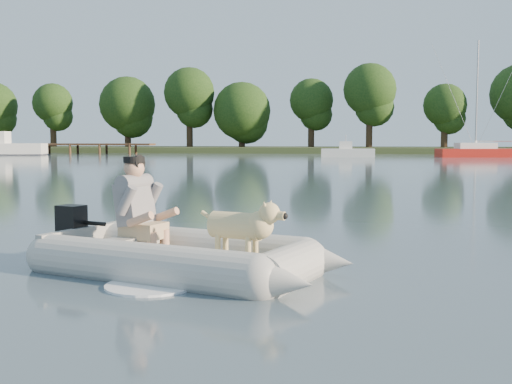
% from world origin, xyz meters
% --- Properties ---
extents(water, '(160.00, 160.00, 0.00)m').
position_xyz_m(water, '(0.00, 0.00, 0.00)').
color(water, slate).
rests_on(water, ground).
extents(shore_bank, '(160.00, 12.00, 0.70)m').
position_xyz_m(shore_bank, '(0.00, 62.00, 0.25)').
color(shore_bank, '#47512D').
rests_on(shore_bank, water).
extents(dock, '(18.00, 2.00, 1.04)m').
position_xyz_m(dock, '(-26.00, 52.00, 0.52)').
color(dock, '#4C331E').
rests_on(dock, water).
extents(treeline, '(90.74, 7.35, 9.27)m').
position_xyz_m(treeline, '(7.44, 61.06, 5.28)').
color(treeline, '#332316').
rests_on(treeline, shore_bank).
extents(dinghy, '(5.90, 5.21, 1.41)m').
position_xyz_m(dinghy, '(0.07, -0.49, 0.61)').
color(dinghy, '#A4A39E').
rests_on(dinghy, water).
extents(man, '(0.90, 0.84, 1.10)m').
position_xyz_m(man, '(-0.59, -0.21, 0.79)').
color(man, slate).
rests_on(man, dinghy).
extents(dog, '(1.01, 0.63, 0.63)m').
position_xyz_m(dog, '(0.71, -0.66, 0.53)').
color(dog, tan).
rests_on(dog, dinghy).
extents(outboard_motor, '(0.50, 0.42, 0.80)m').
position_xyz_m(outboard_motor, '(-1.54, 0.06, 0.32)').
color(outboard_motor, black).
rests_on(outboard_motor, dinghy).
extents(cabin_cruiser, '(8.73, 4.83, 2.56)m').
position_xyz_m(cabin_cruiser, '(-29.50, 46.33, 1.08)').
color(cabin_cruiser, white).
rests_on(cabin_cruiser, water).
extents(motorboat, '(4.53, 1.87, 1.89)m').
position_xyz_m(motorboat, '(1.61, 45.63, 0.86)').
color(motorboat, white).
rests_on(motorboat, water).
extents(sailboat, '(7.23, 3.36, 9.58)m').
position_xyz_m(sailboat, '(12.26, 46.88, 0.42)').
color(sailboat, '#AB1C13').
rests_on(sailboat, water).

